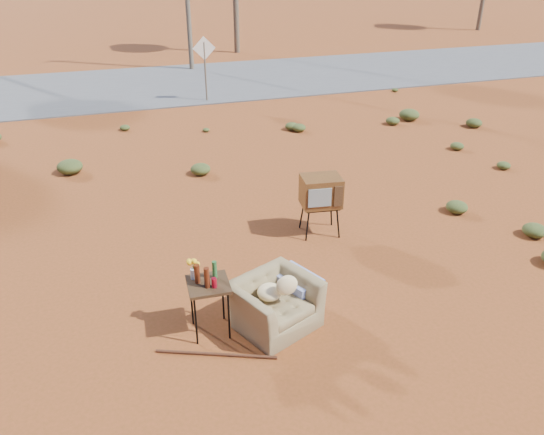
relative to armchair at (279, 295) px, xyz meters
name	(u,v)px	position (x,y,z in m)	size (l,w,h in m)	color
ground	(276,304)	(0.09, 0.41, -0.45)	(140.00, 140.00, 0.00)	brown
highway	(153,85)	(0.09, 15.41, -0.43)	(140.00, 7.00, 0.04)	#565659
armchair	(279,295)	(0.00, 0.00, 0.00)	(1.44, 1.27, 0.97)	olive
tv_unit	(321,192)	(1.59, 2.28, 0.40)	(0.78, 0.66, 1.14)	black
side_table	(205,281)	(-1.01, 0.14, 0.38)	(0.59, 0.59, 1.12)	#352113
rusty_bar	(216,354)	(-1.03, -0.42, -0.43)	(0.04, 0.04, 1.63)	#502615
road_sign	(205,57)	(1.59, 12.41, 1.05)	(0.78, 0.06, 2.19)	brown
scrub_patch	(175,190)	(-0.73, 4.82, -0.31)	(17.49, 8.07, 0.33)	#414B21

